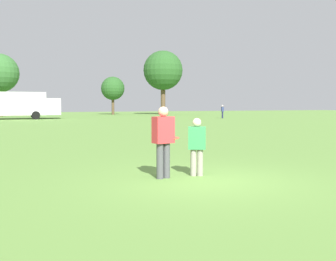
# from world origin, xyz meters

# --- Properties ---
(ground_plane) EXTENTS (165.60, 165.60, 0.00)m
(ground_plane) POSITION_xyz_m (0.00, 0.00, 0.00)
(ground_plane) COLOR #608C3D
(player_thrower) EXTENTS (0.54, 0.37, 1.75)m
(player_thrower) POSITION_xyz_m (-0.76, 0.66, 0.98)
(player_thrower) COLOR #4C4C51
(player_thrower) RESTS_ON ground
(player_defender) EXTENTS (0.50, 0.42, 1.46)m
(player_defender) POSITION_xyz_m (0.14, 0.64, 0.81)
(player_defender) COLOR gray
(player_defender) RESTS_ON ground
(frisbee) EXTENTS (0.27, 0.27, 0.07)m
(frisbee) POSITION_xyz_m (-0.47, 0.67, 0.97)
(frisbee) COLOR #E54C33
(box_truck) EXTENTS (8.55, 3.15, 3.18)m
(box_truck) POSITION_xyz_m (-1.87, 42.36, 1.75)
(box_truck) COLOR white
(box_truck) RESTS_ON ground
(bystander_sideline_watcher) EXTENTS (0.40, 0.52, 1.66)m
(bystander_sideline_watcher) POSITION_xyz_m (21.55, 35.63, 0.94)
(bystander_sideline_watcher) COLOR #1E234C
(bystander_sideline_watcher) RESTS_ON ground
(tree_east_birch) EXTENTS (3.91, 3.91, 6.36)m
(tree_east_birch) POSITION_xyz_m (13.46, 57.82, 4.37)
(tree_east_birch) COLOR brown
(tree_east_birch) RESTS_ON ground
(tree_east_oak) EXTENTS (6.60, 6.60, 10.72)m
(tree_east_oak) POSITION_xyz_m (21.36, 54.87, 7.37)
(tree_east_oak) COLOR brown
(tree_east_oak) RESTS_ON ground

